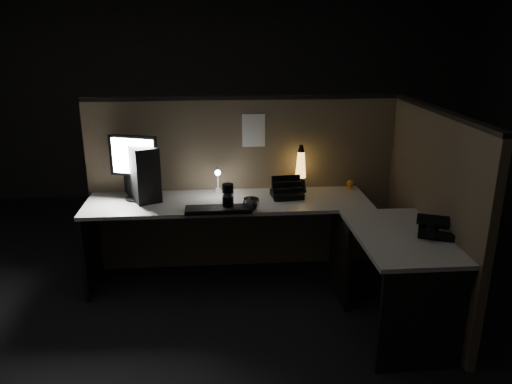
{
  "coord_description": "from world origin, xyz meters",
  "views": [
    {
      "loc": [
        -0.24,
        -3.24,
        2.07
      ],
      "look_at": [
        0.06,
        0.35,
        0.88
      ],
      "focal_mm": 35.0,
      "sensor_mm": 36.0,
      "label": 1
    }
  ],
  "objects": [
    {
      "name": "clip_lamp",
      "position": [
        -0.23,
        0.76,
        0.87
      ],
      "size": [
        0.05,
        0.18,
        0.23
      ],
      "color": "white",
      "rests_on": "desk"
    },
    {
      "name": "partition_back",
      "position": [
        0.0,
        0.93,
        0.75
      ],
      "size": [
        2.66,
        0.06,
        1.5
      ],
      "primitive_type": "cube",
      "color": "brown",
      "rests_on": "ground"
    },
    {
      "name": "floor",
      "position": [
        0.0,
        0.0,
        0.0
      ],
      "size": [
        6.0,
        6.0,
        0.0
      ],
      "primitive_type": "plane",
      "color": "black",
      "rests_on": "ground"
    },
    {
      "name": "figurine",
      "position": [
        0.92,
        0.82,
        0.78
      ],
      "size": [
        0.06,
        0.06,
        0.06
      ],
      "primitive_type": "sphere",
      "color": "orange",
      "rests_on": "desk"
    },
    {
      "name": "travel_mug",
      "position": [
        -0.16,
        0.38,
        0.83
      ],
      "size": [
        0.09,
        0.09,
        0.21
      ],
      "primitive_type": "cylinder",
      "color": "black",
      "rests_on": "desk"
    },
    {
      "name": "pinned_paper",
      "position": [
        0.08,
        0.9,
        1.24
      ],
      "size": [
        0.19,
        0.0,
        0.28
      ],
      "primitive_type": "cube",
      "color": "white",
      "rests_on": "partition_back"
    },
    {
      "name": "organizer",
      "position": [
        0.34,
        0.65,
        0.77
      ],
      "size": [
        0.27,
        0.24,
        0.19
      ],
      "rotation": [
        0.0,
        0.0,
        0.11
      ],
      "color": "black",
      "rests_on": "desk"
    },
    {
      "name": "pc_tower",
      "position": [
        -0.85,
        0.74,
        0.95
      ],
      "size": [
        0.35,
        0.47,
        0.45
      ],
      "primitive_type": "cube",
      "rotation": [
        0.0,
        0.0,
        0.42
      ],
      "color": "black",
      "rests_on": "desk"
    },
    {
      "name": "room_shell",
      "position": [
        0.0,
        0.0,
        1.62
      ],
      "size": [
        6.0,
        6.0,
        6.0
      ],
      "color": "silver",
      "rests_on": "ground"
    },
    {
      "name": "keyboard",
      "position": [
        -0.23,
        0.36,
        0.74
      ],
      "size": [
        0.51,
        0.17,
        0.02
      ],
      "primitive_type": "cube",
      "rotation": [
        0.0,
        0.0,
        0.01
      ],
      "color": "black",
      "rests_on": "desk"
    },
    {
      "name": "lava_lamp",
      "position": [
        0.47,
        0.77,
        0.9
      ],
      "size": [
        0.11,
        0.11,
        0.41
      ],
      "color": "black",
      "rests_on": "desk"
    },
    {
      "name": "partition_right",
      "position": [
        1.33,
        0.1,
        0.75
      ],
      "size": [
        0.06,
        1.66,
        1.5
      ],
      "primitive_type": "cube",
      "color": "brown",
      "rests_on": "ground"
    },
    {
      "name": "steel_mug",
      "position": [
        0.02,
        0.34,
        0.78
      ],
      "size": [
        0.17,
        0.17,
        0.1
      ],
      "primitive_type": "imported",
      "rotation": [
        0.0,
        0.0,
        -0.37
      ],
      "color": "silver",
      "rests_on": "desk"
    },
    {
      "name": "mouse",
      "position": [
        -0.3,
        0.4,
        0.75
      ],
      "size": [
        0.09,
        0.07,
        0.03
      ],
      "primitive_type": "ellipsoid",
      "rotation": [
        0.0,
        0.0,
        -0.22
      ],
      "color": "black",
      "rests_on": "desk"
    },
    {
      "name": "desk",
      "position": [
        0.18,
        0.25,
        0.58
      ],
      "size": [
        2.6,
        1.6,
        0.73
      ],
      "color": "#B6B3AC",
      "rests_on": "ground"
    },
    {
      "name": "desk_phone",
      "position": [
        1.24,
        -0.22,
        0.79
      ],
      "size": [
        0.31,
        0.3,
        0.15
      ],
      "rotation": [
        0.0,
        0.0,
        -0.42
      ],
      "color": "black",
      "rests_on": "desk"
    },
    {
      "name": "monitor",
      "position": [
        -0.9,
        0.71,
        1.05
      ],
      "size": [
        0.4,
        0.19,
        0.53
      ],
      "rotation": [
        0.0,
        0.0,
        -0.34
      ],
      "color": "black",
      "rests_on": "desk"
    }
  ]
}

